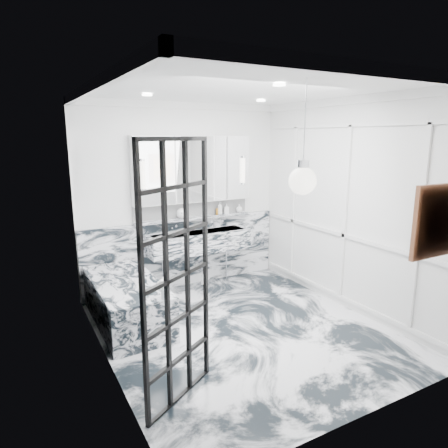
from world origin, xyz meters
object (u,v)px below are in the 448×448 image
bathtub (127,301)px  crittall_door (177,277)px  trough_sink (199,242)px  mirror_cabinet (193,169)px

bathtub → crittall_door: bearing=-89.6°
trough_sink → crittall_door: bearing=-119.0°
trough_sink → bathtub: (-1.33, -0.66, -0.45)m
crittall_door → mirror_cabinet: (1.31, 2.55, 0.68)m
trough_sink → bathtub: 1.55m
crittall_door → bathtub: (-0.01, 1.72, -0.87)m
mirror_cabinet → bathtub: size_ratio=1.15×
mirror_cabinet → bathtub: (-1.32, -0.83, -1.54)m
crittall_door → bathtub: bearing=59.0°
trough_sink → mirror_cabinet: mirror_cabinet is taller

